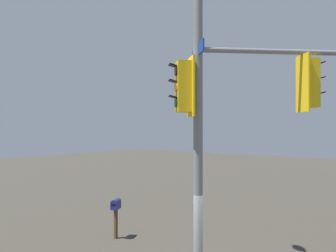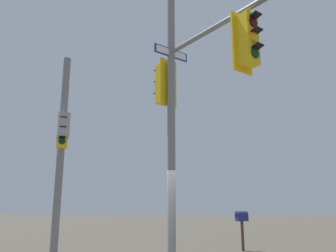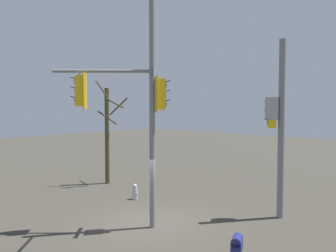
# 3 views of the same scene
# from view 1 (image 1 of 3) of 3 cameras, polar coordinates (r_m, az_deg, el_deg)

# --- Properties ---
(main_signal_pole_assembly) EXTENTS (4.64, 3.03, 9.42)m
(main_signal_pole_assembly) POSITION_cam_1_polar(r_m,az_deg,el_deg) (7.56, 8.94, 9.03)
(main_signal_pole_assembly) COLOR slate
(main_signal_pole_assembly) RESTS_ON ground
(mailbox) EXTENTS (0.40, 0.50, 1.41)m
(mailbox) POSITION_cam_1_polar(r_m,az_deg,el_deg) (12.29, -9.04, -13.75)
(mailbox) COLOR #4C3823
(mailbox) RESTS_ON ground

